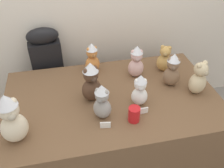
{
  "coord_description": "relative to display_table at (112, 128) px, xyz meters",
  "views": [
    {
      "loc": [
        -0.3,
        -1.14,
        1.92
      ],
      "look_at": [
        0.0,
        0.25,
        0.82
      ],
      "focal_mm": 39.2,
      "sensor_mm": 36.0,
      "label": 1
    }
  ],
  "objects": [
    {
      "name": "teddy_bear_snow",
      "position": [
        0.18,
        -0.12,
        0.48
      ],
      "size": [
        0.13,
        0.12,
        0.26
      ],
      "rotation": [
        0.0,
        0.0,
        -0.16
      ],
      "color": "white",
      "rests_on": "display_table"
    },
    {
      "name": "teddy_bear_sand",
      "position": [
        0.65,
        -0.08,
        0.48
      ],
      "size": [
        0.18,
        0.16,
        0.28
      ],
      "rotation": [
        0.0,
        0.0,
        0.39
      ],
      "color": "#CCB78E",
      "rests_on": "display_table"
    },
    {
      "name": "teddy_bear_ash",
      "position": [
        -0.11,
        -0.19,
        0.49
      ],
      "size": [
        0.16,
        0.16,
        0.27
      ],
      "rotation": [
        0.0,
        0.0,
        -0.56
      ],
      "color": "gray",
      "rests_on": "display_table"
    },
    {
      "name": "display_table",
      "position": [
        0.0,
        0.0,
        0.0
      ],
      "size": [
        1.62,
        0.98,
        0.7
      ],
      "primitive_type": "cube",
      "color": "brown",
      "rests_on": "ground_plane"
    },
    {
      "name": "name_card_front_left",
      "position": [
        0.18,
        -0.22,
        0.38
      ],
      "size": [
        0.07,
        0.01,
        0.05
      ],
      "primitive_type": "cube",
      "rotation": [
        0.0,
        0.0,
        0.06
      ],
      "color": "white",
      "rests_on": "display_table"
    },
    {
      "name": "party_cup_red",
      "position": [
        0.09,
        -0.27,
        0.41
      ],
      "size": [
        0.08,
        0.08,
        0.11
      ],
      "primitive_type": "cylinder",
      "color": "red",
      "rests_on": "display_table"
    },
    {
      "name": "instrument_case",
      "position": [
        -0.48,
        0.62,
        0.17
      ],
      "size": [
        0.29,
        0.14,
        1.04
      ],
      "rotation": [
        0.0,
        0.0,
        0.08
      ],
      "color": "black",
      "rests_on": "ground_plane"
    },
    {
      "name": "name_card_front_middle",
      "position": [
        -0.11,
        -0.3,
        0.38
      ],
      "size": [
        0.07,
        0.02,
        0.05
      ],
      "primitive_type": "cube",
      "rotation": [
        0.0,
        0.0,
        -0.16
      ],
      "color": "white",
      "rests_on": "display_table"
    },
    {
      "name": "teddy_bear_ginger",
      "position": [
        -0.09,
        0.36,
        0.49
      ],
      "size": [
        0.15,
        0.14,
        0.28
      ],
      "rotation": [
        0.0,
        0.0,
        0.32
      ],
      "color": "#D17F3D",
      "rests_on": "display_table"
    },
    {
      "name": "teddy_bear_cocoa",
      "position": [
        -0.15,
        0.0,
        0.51
      ],
      "size": [
        0.18,
        0.16,
        0.32
      ],
      "rotation": [
        0.0,
        0.0,
        0.34
      ],
      "color": "#4C3323",
      "rests_on": "display_table"
    },
    {
      "name": "teddy_bear_mocha",
      "position": [
        0.49,
        0.05,
        0.49
      ],
      "size": [
        0.16,
        0.15,
        0.29
      ],
      "rotation": [
        0.0,
        0.0,
        -0.33
      ],
      "color": "#7F6047",
      "rests_on": "display_table"
    },
    {
      "name": "teddy_bear_blush",
      "position": [
        0.25,
        0.22,
        0.49
      ],
      "size": [
        0.14,
        0.12,
        0.29
      ],
      "rotation": [
        0.0,
        0.0,
        -0.1
      ],
      "color": "beige",
      "rests_on": "display_table"
    },
    {
      "name": "teddy_bear_cream",
      "position": [
        -0.66,
        -0.28,
        0.53
      ],
      "size": [
        0.2,
        0.19,
        0.36
      ],
      "rotation": [
        0.0,
        0.0,
        0.42
      ],
      "color": "beige",
      "rests_on": "display_table"
    },
    {
      "name": "teddy_bear_honey",
      "position": [
        0.51,
        0.26,
        0.46
      ],
      "size": [
        0.16,
        0.15,
        0.24
      ],
      "rotation": [
        0.0,
        0.0,
        -0.43
      ],
      "color": "tan",
      "rests_on": "display_table"
    }
  ]
}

